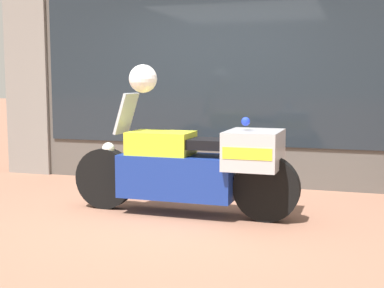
# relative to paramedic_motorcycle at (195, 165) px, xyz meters

# --- Properties ---
(ground_plane) EXTENTS (60.00, 60.00, 0.00)m
(ground_plane) POSITION_rel_paramedic_motorcycle_xyz_m (-0.23, -0.09, -0.54)
(ground_plane) COLOR #8E604C
(shop_building) EXTENTS (6.59, 0.55, 3.80)m
(shop_building) POSITION_rel_paramedic_motorcycle_xyz_m (-0.58, 1.91, 1.37)
(shop_building) COLOR #56514C
(shop_building) RESTS_ON ground
(window_display) EXTENTS (5.44, 0.30, 2.05)m
(window_display) POSITION_rel_paramedic_motorcycle_xyz_m (0.05, 1.94, -0.05)
(window_display) COLOR slate
(window_display) RESTS_ON ground
(paramedic_motorcycle) EXTENTS (2.48, 0.68, 1.29)m
(paramedic_motorcycle) POSITION_rel_paramedic_motorcycle_xyz_m (0.00, 0.00, 0.00)
(paramedic_motorcycle) COLOR black
(paramedic_motorcycle) RESTS_ON ground
(white_helmet) EXTENTS (0.30, 0.30, 0.30)m
(white_helmet) POSITION_rel_paramedic_motorcycle_xyz_m (-0.58, 0.01, 0.90)
(white_helmet) COLOR white
(white_helmet) RESTS_ON paramedic_motorcycle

